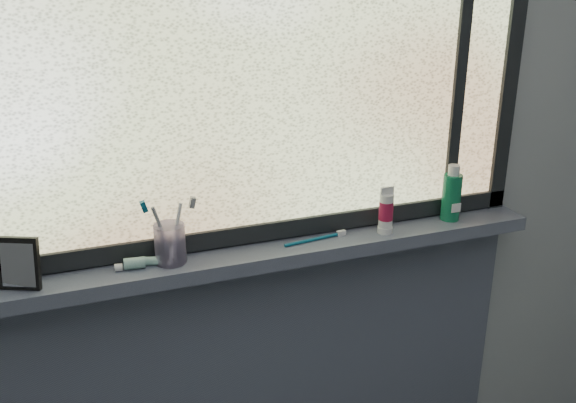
# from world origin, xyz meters

# --- Properties ---
(wall_back) EXTENTS (3.00, 0.01, 2.50)m
(wall_back) POSITION_xyz_m (0.00, 1.30, 1.25)
(wall_back) COLOR #9EA3A8
(wall_back) RESTS_ON ground
(windowsill) EXTENTS (1.62, 0.14, 0.04)m
(windowsill) POSITION_xyz_m (0.00, 1.23, 1.00)
(windowsill) COLOR #4E5468
(windowsill) RESTS_ON wall_back
(sill_apron) EXTENTS (1.62, 0.02, 0.98)m
(sill_apron) POSITION_xyz_m (0.00, 1.29, 0.49)
(sill_apron) COLOR #4E5468
(sill_apron) RESTS_ON floor
(window_pane) EXTENTS (1.50, 0.01, 1.00)m
(window_pane) POSITION_xyz_m (0.00, 1.28, 1.53)
(window_pane) COLOR silver
(window_pane) RESTS_ON wall_back
(frame_bottom) EXTENTS (1.60, 0.03, 0.05)m
(frame_bottom) POSITION_xyz_m (0.00, 1.28, 1.05)
(frame_bottom) COLOR black
(frame_bottom) RESTS_ON windowsill
(frame_right) EXTENTS (0.05, 0.03, 1.10)m
(frame_right) POSITION_xyz_m (0.78, 1.28, 1.53)
(frame_right) COLOR black
(frame_right) RESTS_ON wall_back
(frame_mullion) EXTENTS (0.03, 0.03, 1.00)m
(frame_mullion) POSITION_xyz_m (0.60, 1.28, 1.53)
(frame_mullion) COLOR black
(frame_mullion) RESTS_ON wall_back
(vanity_mirror) EXTENTS (0.12, 0.09, 0.13)m
(vanity_mirror) POSITION_xyz_m (-0.62, 1.22, 1.08)
(vanity_mirror) COLOR black
(vanity_mirror) RESTS_ON windowsill
(toothpaste_tube) EXTENTS (0.17, 0.06, 0.03)m
(toothpaste_tube) POSITION_xyz_m (-0.34, 1.23, 1.03)
(toothpaste_tube) COLOR silver
(toothpaste_tube) RESTS_ON windowsill
(toothbrush_cup) EXTENTS (0.08, 0.08, 0.11)m
(toothbrush_cup) POSITION_xyz_m (-0.26, 1.23, 1.07)
(toothbrush_cup) COLOR #A899CB
(toothbrush_cup) RESTS_ON windowsill
(toothbrush_lying) EXTENTS (0.21, 0.05, 0.01)m
(toothbrush_lying) POSITION_xyz_m (0.13, 1.23, 1.03)
(toothbrush_lying) COLOR #0C5773
(toothbrush_lying) RESTS_ON windowsill
(mouthwash_bottle) EXTENTS (0.07, 0.07, 0.14)m
(mouthwash_bottle) POSITION_xyz_m (0.58, 1.23, 1.11)
(mouthwash_bottle) COLOR #1FA46E
(mouthwash_bottle) RESTS_ON windowsill
(cream_tube) EXTENTS (0.05, 0.05, 0.10)m
(cream_tube) POSITION_xyz_m (0.35, 1.21, 1.09)
(cream_tube) COLOR silver
(cream_tube) RESTS_ON windowsill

